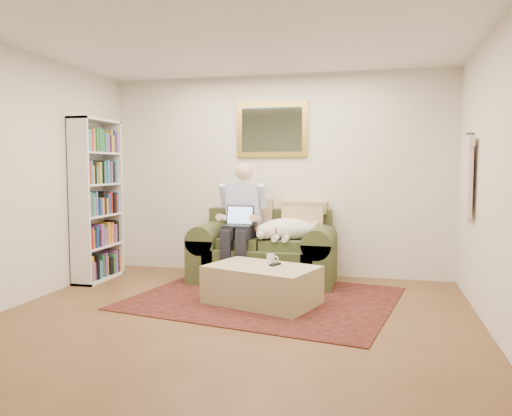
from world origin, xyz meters
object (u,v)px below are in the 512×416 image
at_px(seated_man, 240,223).
at_px(bookshelf, 97,200).
at_px(ottoman, 262,285).
at_px(coffee_mug, 271,259).
at_px(sleeping_dog, 288,229).
at_px(laptop, 239,221).
at_px(sofa, 264,257).

height_order(seated_man, bookshelf, bookshelf).
height_order(ottoman, bookshelf, bookshelf).
bearing_deg(bookshelf, coffee_mug, -11.50).
height_order(seated_man, sleeping_dog, seated_man).
relative_size(seated_man, laptop, 4.33).
height_order(sofa, ottoman, sofa).
distance_m(seated_man, coffee_mug, 0.96).
height_order(ottoman, coffee_mug, coffee_mug).
distance_m(sofa, ottoman, 1.07).
distance_m(sofa, laptop, 0.58).
distance_m(laptop, ottoman, 1.10).
bearing_deg(sleeping_dog, ottoman, -95.64).
bearing_deg(ottoman, sofa, 101.79).
xyz_separation_m(sofa, ottoman, (0.22, -1.04, -0.10)).
distance_m(seated_man, laptop, 0.08).
height_order(laptop, coffee_mug, laptop).
distance_m(sofa, bookshelf, 2.20).
relative_size(sleeping_dog, coffee_mug, 7.16).
bearing_deg(seated_man, laptop, -90.00).
xyz_separation_m(sofa, coffee_mug, (0.28, -0.90, 0.14)).
bearing_deg(sofa, laptop, -138.98).
bearing_deg(sofa, bookshelf, -168.19).
bearing_deg(bookshelf, laptop, 6.41).
bearing_deg(bookshelf, sleeping_dog, 8.20).
distance_m(coffee_mug, bookshelf, 2.43).
height_order(seated_man, coffee_mug, seated_man).
xyz_separation_m(ottoman, bookshelf, (-2.26, 0.62, 0.80)).
relative_size(sofa, sleeping_dog, 2.43).
bearing_deg(sleeping_dog, seated_man, -172.87).
xyz_separation_m(laptop, coffee_mug, (0.54, -0.67, -0.32)).
bearing_deg(laptop, sleeping_dog, 13.64).
height_order(sleeping_dog, ottoman, sleeping_dog).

